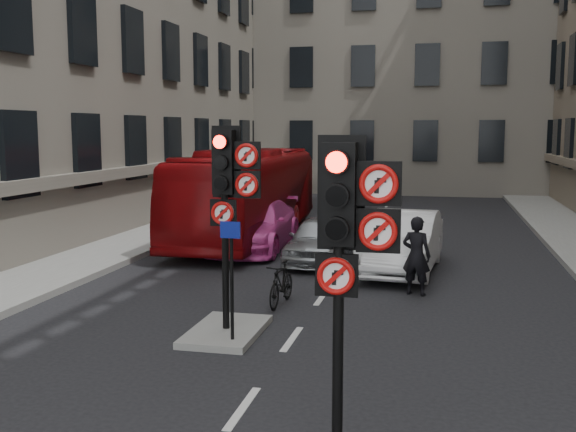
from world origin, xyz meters
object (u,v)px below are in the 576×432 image
at_px(motorcycle, 281,284).
at_px(motorcyclist, 416,256).
at_px(car_pink, 255,226).
at_px(signal_near, 347,228).
at_px(car_silver, 320,239).
at_px(signal_far, 229,183).
at_px(bus_red, 249,194).
at_px(info_sign, 231,264).
at_px(car_white, 403,242).

xyz_separation_m(motorcycle, motorcyclist, (2.69, 1.51, 0.42)).
bearing_deg(car_pink, signal_near, -71.50).
height_order(signal_near, car_silver, signal_near).
distance_m(car_silver, car_pink, 2.73).
relative_size(signal_near, car_pink, 0.71).
bearing_deg(car_silver, motorcyclist, -47.43).
bearing_deg(motorcyclist, signal_far, 65.81).
distance_m(bus_red, motorcycle, 8.83).
distance_m(bus_red, info_sign, 11.37).
distance_m(signal_far, car_pink, 8.79).
relative_size(motorcycle, info_sign, 0.75).
relative_size(signal_near, motorcyclist, 2.04).
xyz_separation_m(car_silver, car_white, (2.28, -0.66, 0.13)).
distance_m(car_white, info_sign, 7.23).
bearing_deg(bus_red, motorcycle, -70.59).
height_order(signal_far, motorcyclist, signal_far).
xyz_separation_m(motorcyclist, info_sign, (-2.88, -4.30, 0.54)).
bearing_deg(info_sign, car_silver, 91.40).
bearing_deg(car_silver, signal_far, -91.45).
distance_m(car_pink, motorcycle, 6.58).
height_order(signal_far, car_pink, signal_far).
xyz_separation_m(signal_far, info_sign, (0.21, -0.60, -1.29)).
distance_m(signal_near, bus_red, 15.38).
height_order(car_silver, info_sign, info_sign).
relative_size(signal_far, info_sign, 1.78).
height_order(signal_near, car_pink, signal_near).
bearing_deg(motorcycle, motorcyclist, 33.70).
relative_size(car_silver, car_pink, 0.74).
height_order(car_pink, info_sign, info_sign).
height_order(signal_far, bus_red, signal_far).
xyz_separation_m(car_white, car_pink, (-4.54, 2.19, -0.03)).
bearing_deg(car_white, motorcycle, -114.79).
xyz_separation_m(car_silver, bus_red, (-3.05, 3.57, 0.85)).
bearing_deg(car_pink, bus_red, 109.62).
distance_m(signal_near, car_silver, 11.23).
xyz_separation_m(car_pink, motorcyclist, (4.97, -4.66, 0.15)).
height_order(car_pink, motorcyclist, motorcyclist).
height_order(signal_near, motorcyclist, signal_near).
distance_m(car_silver, bus_red, 4.78).
bearing_deg(car_white, car_silver, 168.59).
bearing_deg(car_white, bus_red, 146.34).
bearing_deg(car_silver, signal_near, -76.66).
relative_size(car_pink, motorcycle, 3.32).
xyz_separation_m(car_silver, car_pink, (-2.27, 1.52, 0.10)).
distance_m(motorcycle, info_sign, 2.95).
bearing_deg(bus_red, car_silver, -50.55).
relative_size(signal_near, car_silver, 0.96).
bearing_deg(car_silver, bus_red, 132.32).
bearing_deg(info_sign, signal_far, 112.47).
bearing_deg(car_white, car_pink, 159.10).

